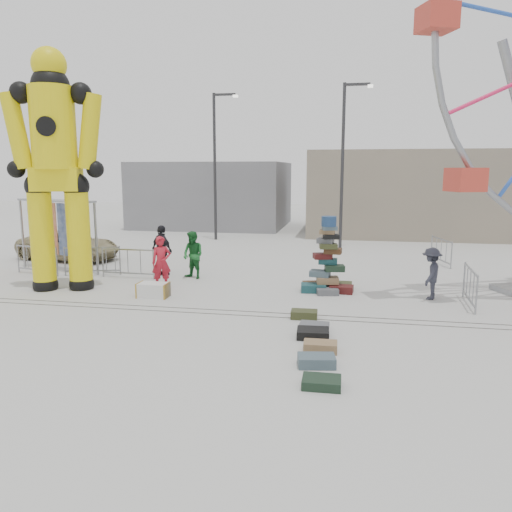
% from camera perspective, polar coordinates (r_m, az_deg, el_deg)
% --- Properties ---
extents(ground, '(90.00, 90.00, 0.00)m').
position_cam_1_polar(ground, '(13.20, -4.82, -7.38)').
color(ground, '#9E9E99').
rests_on(ground, ground).
extents(track_line_near, '(40.00, 0.04, 0.01)m').
position_cam_1_polar(track_line_near, '(13.75, -4.16, -6.64)').
color(track_line_near, '#47443F').
rests_on(track_line_near, ground).
extents(track_line_far, '(40.00, 0.04, 0.01)m').
position_cam_1_polar(track_line_far, '(14.12, -3.75, -6.19)').
color(track_line_far, '#47443F').
rests_on(track_line_far, ground).
extents(building_right, '(12.00, 8.00, 5.00)m').
position_cam_1_polar(building_right, '(32.38, 17.09, 6.92)').
color(building_right, gray).
rests_on(building_right, ground).
extents(building_left, '(10.00, 8.00, 4.40)m').
position_cam_1_polar(building_left, '(35.45, -4.84, 7.04)').
color(building_left, gray).
rests_on(building_left, ground).
extents(lamp_post_right, '(1.41, 0.25, 8.00)m').
position_cam_1_polar(lamp_post_right, '(25.16, 10.08, 11.00)').
color(lamp_post_right, '#2D2D30').
rests_on(lamp_post_right, ground).
extents(lamp_post_left, '(1.41, 0.25, 8.00)m').
position_cam_1_polar(lamp_post_left, '(28.12, -4.56, 10.98)').
color(lamp_post_left, '#2D2D30').
rests_on(lamp_post_left, ground).
extents(suitcase_tower, '(1.71, 1.52, 2.44)m').
position_cam_1_polar(suitcase_tower, '(16.33, 8.16, -1.63)').
color(suitcase_tower, '#1A484E').
rests_on(suitcase_tower, ground).
extents(crash_test_dummy, '(3.12, 1.38, 7.86)m').
position_cam_1_polar(crash_test_dummy, '(17.28, -21.94, 9.94)').
color(crash_test_dummy, black).
rests_on(crash_test_dummy, ground).
extents(banner_scaffold, '(3.81, 1.96, 2.78)m').
position_cam_1_polar(banner_scaffold, '(20.66, -21.82, 4.09)').
color(banner_scaffold, gray).
rests_on(banner_scaffold, ground).
extents(steamer_trunk, '(0.94, 0.55, 0.44)m').
position_cam_1_polar(steamer_trunk, '(15.79, -11.66, -3.84)').
color(steamer_trunk, silver).
rests_on(steamer_trunk, ground).
extents(row_case_0, '(0.71, 0.46, 0.22)m').
position_cam_1_polar(row_case_0, '(13.39, 5.52, -6.65)').
color(row_case_0, '#393E1F').
rests_on(row_case_0, ground).
extents(row_case_1, '(0.74, 0.51, 0.17)m').
position_cam_1_polar(row_case_1, '(12.49, 6.66, -8.01)').
color(row_case_1, '#5B5E63').
rests_on(row_case_1, ground).
extents(row_case_2, '(0.78, 0.62, 0.21)m').
position_cam_1_polar(row_case_2, '(11.92, 6.52, -8.78)').
color(row_case_2, black).
rests_on(row_case_2, ground).
extents(row_case_3, '(0.73, 0.46, 0.22)m').
position_cam_1_polar(row_case_3, '(11.08, 7.37, -10.23)').
color(row_case_3, '#8F6E49').
rests_on(row_case_3, ground).
extents(row_case_4, '(0.81, 0.59, 0.22)m').
position_cam_1_polar(row_case_4, '(10.30, 6.93, -11.81)').
color(row_case_4, '#495D68').
rests_on(row_case_4, ground).
extents(row_case_5, '(0.71, 0.53, 0.18)m').
position_cam_1_polar(row_case_5, '(9.41, 7.50, -14.12)').
color(row_case_5, '#1A2F1F').
rests_on(row_case_5, ground).
extents(barricade_dummy_a, '(1.97, 0.58, 1.10)m').
position_cam_1_polar(barricade_dummy_a, '(20.45, -23.74, -0.43)').
color(barricade_dummy_a, gray).
rests_on(barricade_dummy_a, ground).
extents(barricade_dummy_b, '(1.95, 0.65, 1.10)m').
position_cam_1_polar(barricade_dummy_b, '(19.53, -18.18, -0.54)').
color(barricade_dummy_b, gray).
rests_on(barricade_dummy_b, ground).
extents(barricade_dummy_c, '(2.00, 0.16, 1.10)m').
position_cam_1_polar(barricade_dummy_c, '(18.71, -14.44, -0.80)').
color(barricade_dummy_c, gray).
rests_on(barricade_dummy_c, ground).
extents(barricade_wheel_front, '(0.20, 2.00, 1.10)m').
position_cam_1_polar(barricade_wheel_front, '(15.74, 23.26, -3.26)').
color(barricade_wheel_front, gray).
rests_on(barricade_wheel_front, ground).
extents(barricade_wheel_back, '(0.56, 1.97, 1.10)m').
position_cam_1_polar(barricade_wheel_back, '(22.16, 20.39, 0.51)').
color(barricade_wheel_back, gray).
rests_on(barricade_wheel_back, ground).
extents(pedestrian_red, '(0.76, 0.66, 1.74)m').
position_cam_1_polar(pedestrian_red, '(16.79, -10.76, -0.73)').
color(pedestrian_red, '#A71726').
rests_on(pedestrian_red, ground).
extents(pedestrian_green, '(1.04, 0.96, 1.72)m').
position_cam_1_polar(pedestrian_green, '(18.13, -7.20, 0.11)').
color(pedestrian_green, '#175E24').
rests_on(pedestrian_green, ground).
extents(pedestrian_black, '(1.18, 0.97, 1.88)m').
position_cam_1_polar(pedestrian_black, '(18.85, -10.69, 0.63)').
color(pedestrian_black, black).
rests_on(pedestrian_black, ground).
extents(pedestrian_grey, '(0.89, 1.16, 1.59)m').
position_cam_1_polar(pedestrian_grey, '(16.03, 19.39, -1.90)').
color(pedestrian_grey, '#262833').
rests_on(pedestrian_grey, ground).
extents(parked_suv, '(4.90, 2.98, 1.27)m').
position_cam_1_polar(parked_suv, '(23.40, -20.61, 1.17)').
color(parked_suv, '#968A61').
rests_on(parked_suv, ground).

